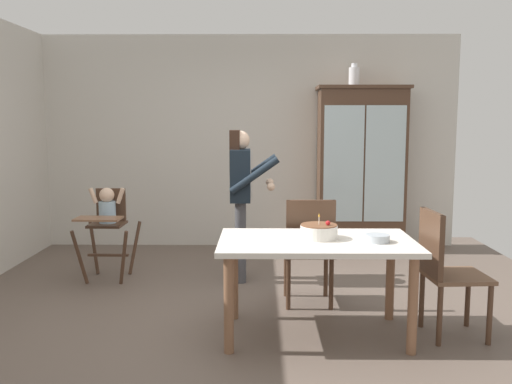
{
  "coord_description": "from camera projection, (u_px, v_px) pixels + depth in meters",
  "views": [
    {
      "loc": [
        0.17,
        -4.49,
        1.62
      ],
      "look_at": [
        0.12,
        0.7,
        0.95
      ],
      "focal_mm": 38.7,
      "sensor_mm": 36.0,
      "label": 1
    }
  ],
  "objects": [
    {
      "name": "ground_plane",
      "position": [
        241.0,
        314.0,
        4.67
      ],
      "size": [
        6.24,
        6.24,
        0.0
      ],
      "primitive_type": "plane",
      "color": "#66564C"
    },
    {
      "name": "wall_back",
      "position": [
        248.0,
        142.0,
        7.1
      ],
      "size": [
        5.32,
        0.06,
        2.7
      ],
      "primitive_type": "cube",
      "color": "beige",
      "rests_on": "ground_plane"
    },
    {
      "name": "china_cabinet",
      "position": [
        361.0,
        169.0,
        6.87
      ],
      "size": [
        1.12,
        0.48,
        2.05
      ],
      "color": "#4C3323",
      "rests_on": "ground_plane"
    },
    {
      "name": "ceramic_vase",
      "position": [
        354.0,
        76.0,
        6.73
      ],
      "size": [
        0.13,
        0.13,
        0.27
      ],
      "color": "white",
      "rests_on": "china_cabinet"
    },
    {
      "name": "high_chair_with_toddler",
      "position": [
        107.0,
        216.0,
        5.62
      ],
      "size": [
        0.59,
        0.69,
        0.95
      ],
      "rotation": [
        0.0,
        0.0,
        -0.03
      ],
      "color": "#4C3323",
      "rests_on": "ground_plane"
    },
    {
      "name": "adult_person",
      "position": [
        241.0,
        186.0,
        5.54
      ],
      "size": [
        0.5,
        0.48,
        1.53
      ],
      "rotation": [
        0.0,
        0.0,
        1.59
      ],
      "color": "#47474C",
      "rests_on": "ground_plane"
    },
    {
      "name": "dining_table",
      "position": [
        316.0,
        253.0,
        4.13
      ],
      "size": [
        1.46,
        0.87,
        0.74
      ],
      "color": "silver",
      "rests_on": "ground_plane"
    },
    {
      "name": "birthday_cake",
      "position": [
        319.0,
        231.0,
        4.15
      ],
      "size": [
        0.28,
        0.28,
        0.19
      ],
      "color": "white",
      "rests_on": "dining_table"
    },
    {
      "name": "serving_bowl",
      "position": [
        377.0,
        238.0,
        4.04
      ],
      "size": [
        0.18,
        0.18,
        0.05
      ],
      "primitive_type": "cylinder",
      "color": "#B2BCC6",
      "rests_on": "dining_table"
    },
    {
      "name": "dining_chair_far_side",
      "position": [
        309.0,
        244.0,
        4.79
      ],
      "size": [
        0.44,
        0.44,
        0.96
      ],
      "rotation": [
        0.0,
        0.0,
        3.15
      ],
      "color": "#4C3323",
      "rests_on": "ground_plane"
    },
    {
      "name": "dining_chair_right_end",
      "position": [
        443.0,
        264.0,
        4.12
      ],
      "size": [
        0.47,
        0.47,
        0.96
      ],
      "rotation": [
        0.0,
        0.0,
        1.63
      ],
      "color": "#4C3323",
      "rests_on": "ground_plane"
    }
  ]
}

